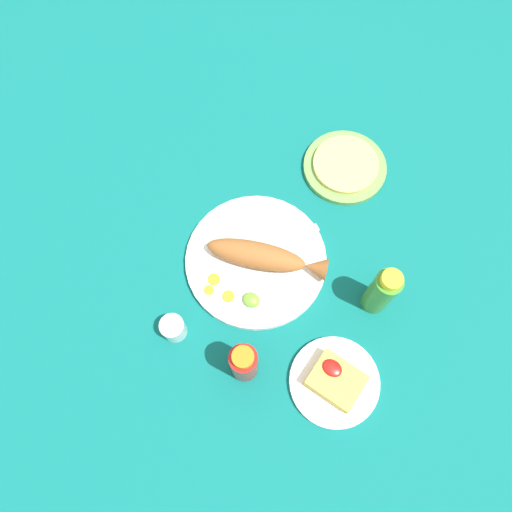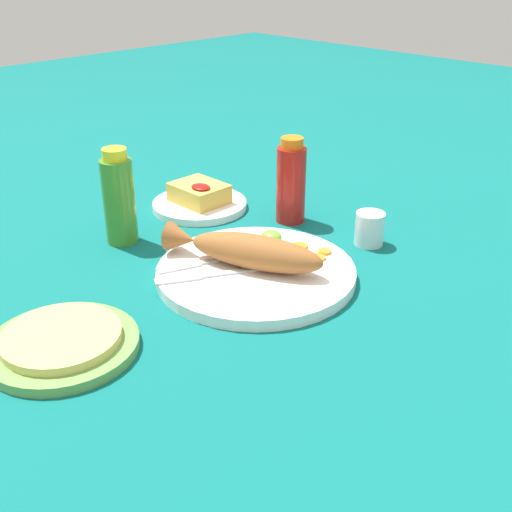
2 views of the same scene
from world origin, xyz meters
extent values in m
plane|color=#0C605B|center=(0.00, 0.00, 0.00)|extent=(4.00, 4.00, 0.00)
cylinder|color=white|center=(0.00, 0.00, 0.01)|extent=(0.31, 0.31, 0.02)
ellipsoid|color=#935628|center=(0.00, 0.00, 0.04)|extent=(0.22, 0.14, 0.05)
cone|color=#935628|center=(-0.12, -0.05, 0.04)|extent=(0.06, 0.06, 0.05)
cube|color=silver|center=(-0.01, -0.03, 0.02)|extent=(0.07, 0.10, 0.00)
cube|color=silver|center=(-0.05, -0.11, 0.02)|extent=(0.05, 0.07, 0.00)
cube|color=silver|center=(-0.05, 0.00, 0.02)|extent=(0.05, 0.11, 0.00)
cube|color=silver|center=(-0.08, -0.09, 0.02)|extent=(0.04, 0.07, 0.00)
cylinder|color=orange|center=(0.05, 0.09, 0.02)|extent=(0.03, 0.03, 0.00)
cylinder|color=orange|center=(0.00, 0.10, 0.02)|extent=(0.03, 0.03, 0.00)
cylinder|color=orange|center=(0.04, 0.12, 0.02)|extent=(0.02, 0.02, 0.00)
ellipsoid|color=#6BB233|center=(-0.05, 0.08, 0.03)|extent=(0.04, 0.03, 0.02)
cylinder|color=#B21914|center=(-0.11, 0.20, 0.07)|extent=(0.05, 0.05, 0.14)
cylinder|color=orange|center=(-0.11, 0.20, 0.15)|extent=(0.04, 0.04, 0.02)
cylinder|color=#3D8428|center=(-0.26, -0.07, 0.07)|extent=(0.05, 0.05, 0.15)
cylinder|color=yellow|center=(-0.26, -0.07, 0.16)|extent=(0.04, 0.04, 0.02)
cylinder|color=silver|center=(0.05, 0.22, 0.03)|extent=(0.05, 0.05, 0.06)
cylinder|color=white|center=(0.05, 0.22, 0.01)|extent=(0.04, 0.04, 0.03)
cylinder|color=white|center=(-0.28, 0.12, 0.01)|extent=(0.18, 0.18, 0.01)
cube|color=gold|center=(-0.28, 0.12, 0.03)|extent=(0.10, 0.08, 0.04)
ellipsoid|color=#AD140F|center=(-0.26, 0.11, 0.05)|extent=(0.04, 0.03, 0.01)
cylinder|color=#6B9E4C|center=(-0.04, -0.31, 0.01)|extent=(0.20, 0.20, 0.01)
cylinder|color=#E0C666|center=(-0.04, -0.31, 0.02)|extent=(0.15, 0.15, 0.01)
camera|label=1|loc=(-0.21, 0.31, 1.04)|focal=35.00mm
camera|label=2|loc=(0.62, -0.62, 0.48)|focal=45.00mm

